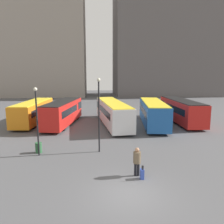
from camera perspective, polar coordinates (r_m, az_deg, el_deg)
The scene contains 13 objects.
ground_plane at distance 12.45m, azimuth 4.31°, elevation -20.46°, with size 160.00×160.00×0.00m, color #4C4C4F.
building_block_left at distance 70.92m, azimuth -18.93°, elevation 19.32°, with size 27.39×14.02×37.55m.
building_block_right at distance 72.31m, azimuth 13.87°, elevation 19.29°, with size 31.09×17.34×37.39m.
bus_0 at distance 30.39m, azimuth -19.76°, elevation 0.19°, with size 3.17×10.21×2.84m.
bus_1 at distance 28.44m, azimuth -12.68°, elevation 0.06°, with size 4.10×10.57×2.98m.
bus_2 at distance 27.72m, azimuth 0.11°, elevation 0.01°, with size 3.82×12.61×2.93m.
bus_3 at distance 27.79m, azimuth 10.67°, elevation -0.09°, with size 3.88×10.73×2.98m.
bus_4 at distance 30.65m, azimuth 17.55°, elevation 0.53°, with size 2.74×10.89×2.99m.
traveler at distance 13.93m, azimuth 6.55°, elevation -12.13°, with size 0.48×0.48×1.83m.
suitcase at distance 13.87m, azimuth 7.86°, elevation -15.72°, with size 0.23×0.32×0.90m.
lamp_post_0 at distance 17.42m, azimuth -3.44°, elevation 0.61°, with size 0.28×0.28×6.00m.
lamp_post_1 at distance 17.59m, azimuth -19.04°, elevation -0.97°, with size 0.28×0.28×5.33m.
trash_bin at distance 18.88m, azimuth -18.63°, elevation -8.82°, with size 0.52×0.52×0.85m.
Camera 1 is at (-1.71, -10.63, 6.24)m, focal length 35.00 mm.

